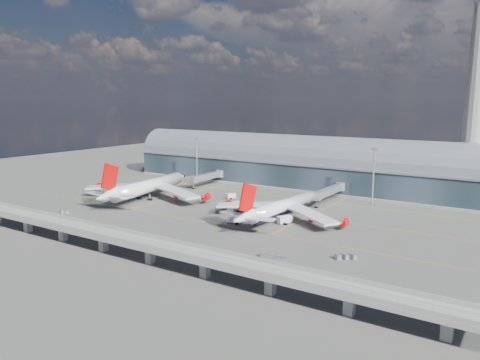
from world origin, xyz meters
The scene contains 20 objects.
ground centered at (0.00, 0.00, 0.00)m, with size 500.00×500.00×0.00m, color #474744.
taxi_lines centered at (0.00, 22.11, 0.01)m, with size 200.00×80.12×0.01m.
terminal centered at (0.00, 77.99, 11.34)m, with size 200.00×30.00×28.00m.
control_tower centered at (85.00, 83.00, 51.64)m, with size 19.00×19.00×103.00m.
guideway centered at (0.00, -55.00, 5.29)m, with size 220.00×8.50×7.20m.
floodlight_mast_left centered at (-50.00, 55.00, 13.63)m, with size 3.00×0.70×25.70m.
floodlight_mast_right centered at (50.00, 55.00, 13.63)m, with size 3.00×0.70×25.70m.
airliner_left centered at (-43.65, 8.33, 5.99)m, with size 65.26×68.67×20.96m.
airliner_right centered at (27.85, 8.45, 4.84)m, with size 56.21×58.75×18.65m.
jet_bridge_left centered at (-40.51, 53.12, 5.18)m, with size 4.40×28.00×7.25m.
jet_bridge_right centered at (31.42, 51.18, 5.18)m, with size 4.40×32.00×7.25m.
service_truck_0 centered at (-56.40, 11.39, 1.72)m, with size 3.58×8.28×3.32m.
service_truck_1 centered at (15.63, -4.78, 1.68)m, with size 6.12×3.66×3.33m.
service_truck_2 centered at (4.37, 12.38, 1.28)m, with size 7.00×2.84×2.47m.
service_truck_3 centered at (32.06, 5.39, 1.52)m, with size 4.65×6.59×2.98m.
service_truck_4 centered at (-10.58, 31.16, 1.30)m, with size 3.73×4.91×2.59m.
service_truck_5 centered at (3.45, 15.78, 1.46)m, with size 6.05×5.43×2.86m.
cargo_train_0 centered at (-51.88, -31.12, 0.81)m, with size 4.81×2.64×1.56m.
cargo_train_1 centered at (48.89, -33.57, 0.83)m, with size 9.69×3.41×1.60m.
cargo_train_2 centered at (66.26, -20.86, 0.79)m, with size 6.54×4.81×1.52m.
Camera 1 is at (112.83, -149.03, 47.04)m, focal length 35.00 mm.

